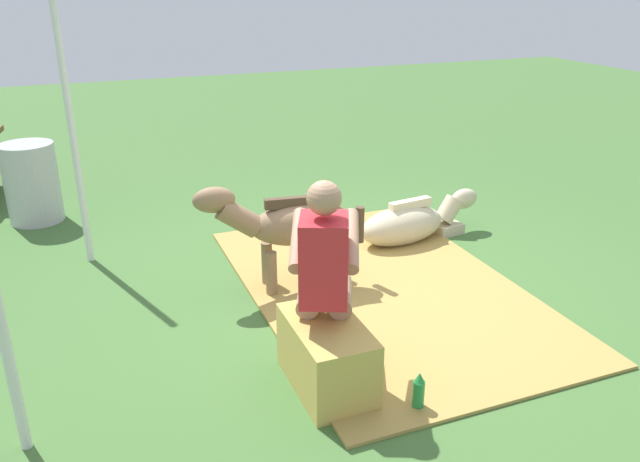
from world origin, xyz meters
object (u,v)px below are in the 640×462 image
at_px(person_seated, 324,270).
at_px(pony_lying, 411,223).
at_px(water_barrel, 32,183).
at_px(hay_bale, 327,355).
at_px(pony_standing, 292,225).
at_px(soda_bottle, 419,392).
at_px(tent_pole_right, 72,132).

distance_m(person_seated, pony_lying, 2.36).
bearing_deg(water_barrel, hay_bale, -155.48).
relative_size(pony_standing, pony_lying, 0.99).
bearing_deg(hay_bale, pony_standing, -10.46).
distance_m(person_seated, water_barrel, 4.01).
bearing_deg(hay_bale, soda_bottle, -135.09).
bearing_deg(pony_lying, person_seated, 137.19).
bearing_deg(tent_pole_right, hay_bale, -153.38).
bearing_deg(pony_standing, soda_bottle, -174.60).
xyz_separation_m(water_barrel, tent_pole_right, (-1.24, -0.45, 0.75)).
distance_m(hay_bale, person_seated, 0.53).
bearing_deg(person_seated, soda_bottle, -147.03).
relative_size(pony_lying, water_barrel, 1.67).
xyz_separation_m(hay_bale, person_seated, (0.15, -0.04, 0.50)).
bearing_deg(soda_bottle, pony_standing, 5.40).
bearing_deg(pony_lying, soda_bottle, 152.02).
height_order(pony_lying, water_barrel, water_barrel).
height_order(hay_bale, tent_pole_right, tent_pole_right).
xyz_separation_m(hay_bale, soda_bottle, (-0.41, -0.41, -0.10)).
distance_m(person_seated, pony_standing, 1.21).
bearing_deg(tent_pole_right, pony_standing, -128.02).
bearing_deg(pony_standing, person_seated, 170.33).
bearing_deg(hay_bale, water_barrel, 24.52).
distance_m(hay_bale, pony_lying, 2.44).
height_order(hay_bale, person_seated, person_seated).
relative_size(water_barrel, tent_pole_right, 0.35).
bearing_deg(water_barrel, pony_lying, -119.92).
xyz_separation_m(person_seated, water_barrel, (3.59, 1.75, -0.31)).
distance_m(pony_lying, tent_pole_right, 3.09).
xyz_separation_m(pony_standing, tent_pole_right, (1.17, 1.50, 0.61)).
bearing_deg(person_seated, water_barrel, 26.01).
xyz_separation_m(soda_bottle, water_barrel, (4.15, 2.12, 0.28)).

